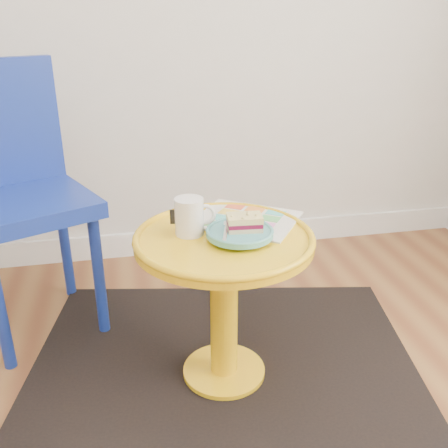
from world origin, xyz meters
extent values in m
cube|color=white|center=(0.00, 1.99, 0.06)|extent=(4.00, 0.02, 0.12)
cube|color=black|center=(0.51, 1.03, 0.00)|extent=(1.48, 1.33, 0.01)
cylinder|color=yellow|center=(0.51, 1.03, 0.01)|extent=(0.27, 0.27, 0.02)
cylinder|color=yellow|center=(0.51, 1.03, 0.25)|extent=(0.09, 0.09, 0.46)
cylinder|color=yellow|center=(0.51, 1.03, 0.49)|extent=(0.53, 0.53, 0.03)
cylinder|color=navy|center=(-0.19, 1.22, 0.23)|extent=(0.04, 0.04, 0.46)
cylinder|color=navy|center=(0.12, 1.36, 0.23)|extent=(0.04, 0.04, 0.46)
cylinder|color=navy|center=(-0.02, 1.68, 0.23)|extent=(0.04, 0.04, 0.46)
cube|color=navy|center=(-0.11, 1.45, 0.50)|extent=(0.57, 0.57, 0.06)
cube|color=silver|center=(0.61, 1.14, 0.51)|extent=(0.40, 0.39, 0.01)
cylinder|color=white|center=(0.42, 1.07, 0.56)|extent=(0.09, 0.09, 0.11)
torus|color=white|center=(0.46, 1.07, 0.57)|extent=(0.07, 0.02, 0.07)
cylinder|color=#D1B78C|center=(0.42, 1.07, 0.61)|extent=(0.08, 0.08, 0.01)
cylinder|color=#4EA3A6|center=(0.55, 1.01, 0.51)|extent=(0.08, 0.08, 0.01)
cylinder|color=#4EA3A6|center=(0.55, 1.01, 0.53)|extent=(0.20, 0.20, 0.02)
cube|color=#D3BC8C|center=(0.57, 1.01, 0.54)|extent=(0.10, 0.07, 0.01)
cube|color=maroon|center=(0.57, 1.01, 0.55)|extent=(0.10, 0.07, 0.01)
cube|color=#EADB8C|center=(0.57, 1.01, 0.57)|extent=(0.11, 0.08, 0.02)
cube|color=silver|center=(0.51, 0.99, 0.53)|extent=(0.04, 0.11, 0.00)
cube|color=silver|center=(0.53, 1.06, 0.53)|extent=(0.03, 0.04, 0.00)
camera|label=1|loc=(0.24, -0.28, 1.12)|focal=40.00mm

